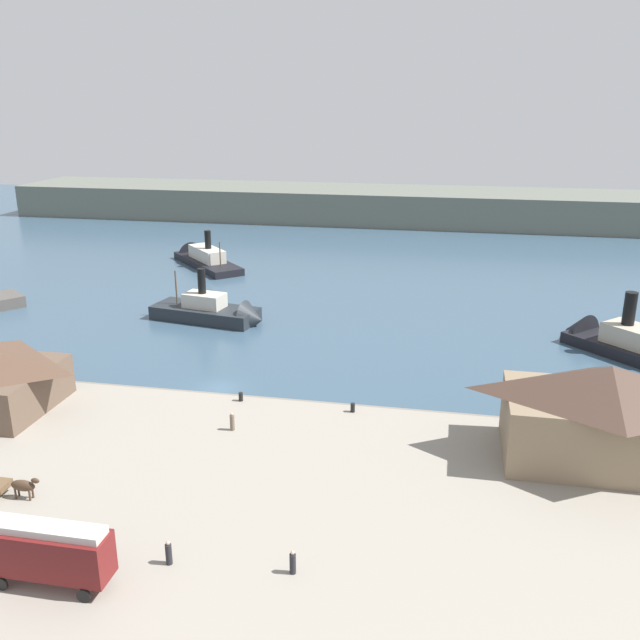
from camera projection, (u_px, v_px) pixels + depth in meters
name	position (u px, v px, depth m)	size (l,w,h in m)	color
ground_plane	(218.00, 388.00, 75.11)	(320.00, 320.00, 0.00)	#385166
quay_promenade	(127.00, 492.00, 54.41)	(110.00, 36.00, 1.20)	gray
seawall_edge	(207.00, 398.00, 71.60)	(110.00, 0.80, 1.00)	slate
ferry_shed_customs_shed	(606.00, 414.00, 56.57)	(16.43, 9.85, 8.58)	#847056
street_tram	(48.00, 550.00, 42.47)	(8.02, 2.42, 4.31)	maroon
horse_cart	(0.00, 485.00, 52.54)	(5.95, 1.70, 1.87)	brown
pedestrian_near_west_shed	(169.00, 553.00, 44.86)	(0.43, 0.43, 1.75)	#232328
pedestrian_by_tram	(293.00, 563.00, 43.98)	(0.42, 0.42, 1.69)	#232328
pedestrian_walking_east	(232.00, 422.00, 62.95)	(0.43, 0.43, 1.75)	#6B5B4C
mooring_post_center_west	(241.00, 397.00, 69.11)	(0.44, 0.44, 0.90)	black
mooring_post_west	(353.00, 408.00, 66.68)	(0.44, 0.44, 0.90)	black
ferry_departing_north	(201.00, 258.00, 131.01)	(18.94, 19.67, 8.87)	black
ferry_moored_east	(217.00, 313.00, 97.17)	(17.32, 8.27, 9.12)	#23282D
ferry_approaching_west	(617.00, 342.00, 85.72)	(17.57, 17.65, 10.05)	black
far_headland	(359.00, 204.00, 176.48)	(180.00, 24.00, 8.00)	#60665B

